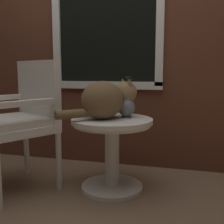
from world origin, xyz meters
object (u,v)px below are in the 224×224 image
object	(u,v)px
wicker_chair	(21,116)
pewter_vase_with_ivy	(126,105)
wicker_side_table	(112,141)
cat	(106,99)

from	to	relation	value
wicker_chair	pewter_vase_with_ivy	bearing A→B (deg)	14.72
wicker_side_table	cat	distance (m)	0.32
cat	pewter_vase_with_ivy	size ratio (longest dim) A/B	1.66
cat	wicker_chair	bearing A→B (deg)	-169.87
cat	pewter_vase_with_ivy	distance (m)	0.17
wicker_side_table	pewter_vase_with_ivy	distance (m)	0.29
pewter_vase_with_ivy	wicker_chair	bearing A→B (deg)	-165.28
cat	pewter_vase_with_ivy	xyz separation A→B (m)	(0.14, 0.09, -0.05)
wicker_chair	pewter_vase_with_ivy	distance (m)	0.81
wicker_chair	pewter_vase_with_ivy	world-z (taller)	wicker_chair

